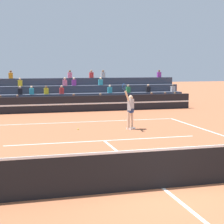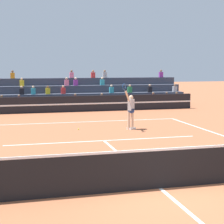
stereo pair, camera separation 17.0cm
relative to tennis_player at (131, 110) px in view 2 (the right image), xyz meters
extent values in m
plane|color=#AD603D|center=(-1.94, -8.87, -0.98)|extent=(120.00, 120.00, 0.00)
cube|color=white|center=(-1.94, 3.03, -0.98)|extent=(11.00, 0.10, 0.01)
cube|color=white|center=(-1.94, -2.44, -0.98)|extent=(8.25, 0.10, 0.01)
cube|color=white|center=(-1.94, -8.87, -0.98)|extent=(0.10, 12.85, 0.01)
cube|color=black|center=(-1.94, -8.87, -0.48)|extent=(11.90, 0.02, 1.00)
cube|color=white|center=(-1.94, -8.87, 0.05)|extent=(11.90, 0.04, 0.06)
cube|color=black|center=(-1.94, 7.87, -0.43)|extent=(18.00, 0.24, 1.10)
cube|color=white|center=(-1.94, 7.74, -0.43)|extent=(18.00, 0.02, 0.10)
cube|color=#383D4C|center=(-1.94, 9.14, -0.71)|extent=(18.65, 0.95, 0.55)
cube|color=red|center=(-1.38, 8.97, -0.21)|extent=(0.32, 0.22, 0.44)
sphere|color=brown|center=(-1.38, 8.97, 0.11)|extent=(0.18, 0.18, 0.18)
cube|color=silver|center=(6.48, 8.97, -0.21)|extent=(0.32, 0.22, 0.44)
sphere|color=brown|center=(6.48, 8.97, 0.11)|extent=(0.18, 0.18, 0.18)
cube|color=silver|center=(0.58, 8.97, -0.21)|extent=(0.32, 0.22, 0.44)
sphere|color=brown|center=(0.58, 8.97, 0.11)|extent=(0.18, 0.18, 0.18)
cube|color=yellow|center=(-6.45, 8.97, -0.21)|extent=(0.32, 0.22, 0.44)
sphere|color=brown|center=(-6.45, 8.97, 0.11)|extent=(0.18, 0.18, 0.18)
cube|color=pink|center=(5.67, 8.97, -0.21)|extent=(0.32, 0.22, 0.44)
sphere|color=brown|center=(5.67, 8.97, 0.11)|extent=(0.18, 0.18, 0.18)
cube|color=purple|center=(-5.30, 8.97, -0.21)|extent=(0.32, 0.22, 0.44)
sphere|color=brown|center=(-5.30, 8.97, 0.11)|extent=(0.18, 0.18, 0.18)
cube|color=red|center=(4.57, 8.97, -0.21)|extent=(0.32, 0.22, 0.44)
sphere|color=brown|center=(4.57, 8.97, 0.11)|extent=(0.18, 0.18, 0.18)
cube|color=#383D4C|center=(-1.94, 10.09, -0.43)|extent=(18.65, 0.95, 1.10)
cube|color=yellow|center=(-3.24, 9.92, 0.34)|extent=(0.32, 0.22, 0.44)
sphere|color=brown|center=(-3.24, 9.92, 0.66)|extent=(0.18, 0.18, 0.18)
cube|color=black|center=(-5.10, 9.92, 0.34)|extent=(0.32, 0.22, 0.44)
sphere|color=tan|center=(-5.10, 9.92, 0.66)|extent=(0.18, 0.18, 0.18)
cube|color=#B2B2B7|center=(6.75, 9.92, 0.34)|extent=(0.32, 0.22, 0.44)
sphere|color=brown|center=(6.75, 9.92, 0.66)|extent=(0.18, 0.18, 0.18)
cube|color=#338C4C|center=(3.01, 9.92, 0.34)|extent=(0.32, 0.22, 0.44)
sphere|color=tan|center=(3.01, 9.92, 0.66)|extent=(0.18, 0.18, 0.18)
cube|color=teal|center=(1.54, 9.92, 0.34)|extent=(0.32, 0.22, 0.44)
sphere|color=beige|center=(1.54, 9.92, 0.66)|extent=(0.18, 0.18, 0.18)
cube|color=black|center=(4.64, 9.92, 0.34)|extent=(0.32, 0.22, 0.44)
sphere|color=tan|center=(4.64, 9.92, 0.66)|extent=(0.18, 0.18, 0.18)
cube|color=red|center=(-2.12, 9.92, 0.34)|extent=(0.32, 0.22, 0.44)
sphere|color=tan|center=(-2.12, 9.92, 0.66)|extent=(0.18, 0.18, 0.18)
cube|color=teal|center=(-4.29, 9.92, 0.34)|extent=(0.32, 0.22, 0.44)
sphere|color=beige|center=(-4.29, 9.92, 0.66)|extent=(0.18, 0.18, 0.18)
cube|color=#383D4C|center=(-1.94, 11.04, -0.16)|extent=(18.65, 0.95, 1.65)
cube|color=yellow|center=(-5.06, 10.87, 0.89)|extent=(0.32, 0.22, 0.44)
sphere|color=tan|center=(-5.06, 10.87, 1.21)|extent=(0.18, 0.18, 0.18)
cube|color=purple|center=(-1.04, 10.87, 0.89)|extent=(0.32, 0.22, 0.44)
sphere|color=beige|center=(-1.04, 10.87, 1.21)|extent=(0.18, 0.18, 0.18)
cube|color=teal|center=(1.05, 10.87, 0.89)|extent=(0.32, 0.22, 0.44)
sphere|color=beige|center=(1.05, 10.87, 1.21)|extent=(0.18, 0.18, 0.18)
cube|color=pink|center=(-1.74, 10.87, 0.89)|extent=(0.32, 0.22, 0.44)
sphere|color=tan|center=(-1.74, 10.87, 1.21)|extent=(0.18, 0.18, 0.18)
cube|color=#383D4C|center=(-1.94, 11.99, 0.12)|extent=(18.65, 0.95, 2.20)
cube|color=pink|center=(-1.21, 11.82, 1.44)|extent=(0.32, 0.22, 0.44)
sphere|color=brown|center=(-1.21, 11.82, 1.76)|extent=(0.18, 0.18, 0.18)
cube|color=orange|center=(-5.72, 11.82, 1.44)|extent=(0.32, 0.22, 0.44)
sphere|color=brown|center=(-5.72, 11.82, 1.76)|extent=(0.18, 0.18, 0.18)
cube|color=#B2B2B7|center=(1.47, 11.82, 1.44)|extent=(0.32, 0.22, 0.44)
sphere|color=brown|center=(1.47, 11.82, 1.76)|extent=(0.18, 0.18, 0.18)
cube|color=red|center=(0.51, 11.82, 1.44)|extent=(0.32, 0.22, 0.44)
sphere|color=#9E7051|center=(0.51, 11.82, 1.76)|extent=(0.18, 0.18, 0.18)
cube|color=purple|center=(6.31, 11.82, 1.44)|extent=(0.32, 0.22, 0.44)
sphere|color=brown|center=(6.31, 11.82, 1.76)|extent=(0.18, 0.18, 0.18)
cylinder|color=beige|center=(0.11, 0.07, -0.53)|extent=(0.14, 0.14, 0.90)
cylinder|color=beige|center=(-0.10, -0.03, -0.53)|extent=(0.14, 0.14, 0.90)
cube|color=navy|center=(0.02, 0.02, -0.04)|extent=(0.37, 0.37, 0.20)
cube|color=#B2B2B7|center=(0.02, 0.02, 0.26)|extent=(0.40, 0.40, 0.56)
sphere|color=beige|center=(0.02, 0.02, 0.62)|extent=(0.22, 0.22, 0.22)
cube|color=white|center=(0.14, 0.05, -0.94)|extent=(0.27, 0.27, 0.09)
cube|color=white|center=(-0.08, -0.05, -0.94)|extent=(0.27, 0.27, 0.09)
cylinder|color=beige|center=(0.19, 0.19, 0.20)|extent=(0.09, 0.09, 0.56)
cylinder|color=beige|center=(-0.25, -0.26, 0.72)|extent=(0.36, 0.36, 0.54)
cylinder|color=black|center=(-0.42, -0.43, 1.04)|extent=(0.13, 0.13, 0.20)
torus|color=#1E4C99|center=(-0.49, -0.50, 1.19)|extent=(0.32, 0.33, 0.43)
sphere|color=#C6DB33|center=(-2.55, 0.52, -0.95)|extent=(0.07, 0.07, 0.07)
camera|label=1|loc=(-5.65, -17.58, 2.17)|focal=60.00mm
camera|label=2|loc=(-5.48, -17.62, 2.17)|focal=60.00mm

